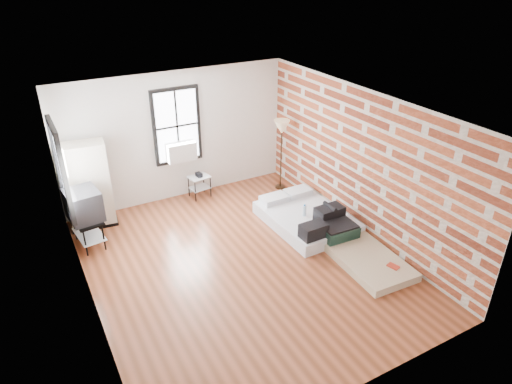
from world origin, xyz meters
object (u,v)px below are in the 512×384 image
tv_stand (84,207)px  mattress_main (307,217)px  floor_lamp (282,131)px  wardrobe (88,186)px  mattress_bare (358,250)px  side_table (199,181)px

tv_stand → mattress_main: bearing=-25.9°
floor_lamp → tv_stand: floor_lamp is taller
floor_lamp → wardrobe: bearing=174.2°
mattress_bare → tv_stand: tv_stand is taller
wardrobe → floor_lamp: size_ratio=1.06×
wardrobe → side_table: wardrobe is taller
mattress_bare → wardrobe: wardrobe is taller
mattress_main → side_table: 2.60m
mattress_main → floor_lamp: 2.12m
mattress_bare → floor_lamp: bearing=88.7°
side_table → tv_stand: tv_stand is taller
mattress_bare → floor_lamp: 3.28m
mattress_main → floor_lamp: floor_lamp is taller
mattress_bare → wardrobe: bearing=141.7°
mattress_main → mattress_bare: size_ratio=1.03×
side_table → floor_lamp: (1.82, -0.49, 1.02)m
side_table → mattress_main: bearing=-56.9°
tv_stand → wardrobe: bearing=66.7°
mattress_bare → floor_lamp: floor_lamp is taller
floor_lamp → tv_stand: size_ratio=1.46×
floor_lamp → tv_stand: (-4.36, -0.30, -0.59)m
mattress_bare → side_table: side_table is taller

